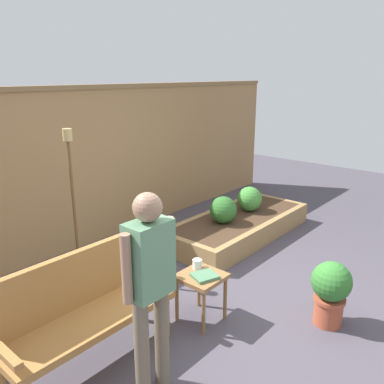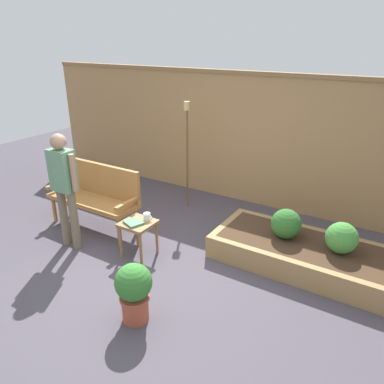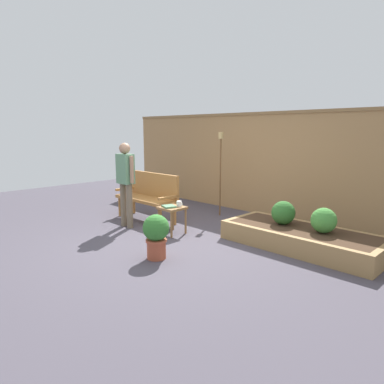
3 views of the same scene
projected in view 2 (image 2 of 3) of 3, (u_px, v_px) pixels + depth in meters
The scene contains 12 objects.
ground_plane at pixel (152, 272), 4.53m from camera, with size 14.00×14.00×0.00m, color #47424C.
fence_back at pixel (246, 139), 6.14m from camera, with size 8.40×0.14×2.16m.
garden_bench at pixel (96, 191), 5.47m from camera, with size 1.44×0.48×0.94m.
side_table at pixel (138, 228), 4.74m from camera, with size 0.40×0.40×0.48m.
cup_on_table at pixel (147, 217), 4.74m from camera, with size 0.13×0.09×0.10m.
book_on_table at pixel (134, 222), 4.67m from camera, with size 0.22×0.20×0.03m, color #4C7A56.
potted_boxwood at pixel (134, 289), 3.64m from camera, with size 0.37×0.37×0.63m.
raised_planter_bed at pixel (310, 256), 4.59m from camera, with size 2.40×1.00×0.30m.
shrub_near_bench at pixel (286, 224), 4.65m from camera, with size 0.38×0.38×0.38m.
shrub_far_corner at pixel (342, 238), 4.33m from camera, with size 0.37×0.37×0.37m.
tiki_torch at pixel (187, 137), 5.84m from camera, with size 0.10×0.10×1.74m.
person_by_bench at pixel (64, 182), 4.75m from camera, with size 0.47×0.20×1.56m.
Camera 2 is at (2.42, -2.97, 2.64)m, focal length 34.89 mm.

